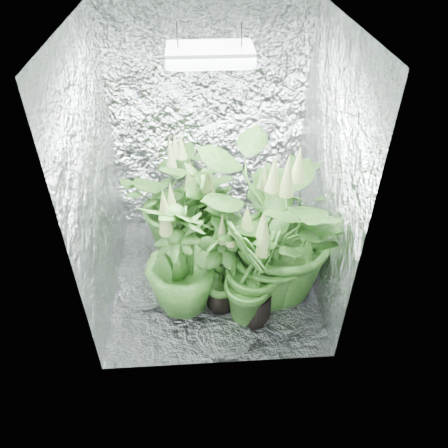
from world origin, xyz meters
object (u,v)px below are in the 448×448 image
object	(u,v)px
plant_e	(280,232)
plant_g	(253,273)
plant_d	(181,259)
circulation_fan	(283,243)
grow_lamp	(210,55)
plant_f	(222,265)
plant_b	(205,217)
plant_c	(265,219)
plant_a	(182,199)

from	to	relation	value
plant_e	plant_g	world-z (taller)	plant_e
plant_d	circulation_fan	bearing A→B (deg)	30.49
grow_lamp	plant_f	size ratio (longest dim) A/B	0.56
plant_g	plant_f	bearing A→B (deg)	145.46
plant_b	plant_d	distance (m)	0.56
plant_c	plant_f	bearing A→B (deg)	-126.61
plant_f	plant_g	xyz separation A→B (m)	(0.21, -0.14, 0.05)
plant_a	circulation_fan	xyz separation A→B (m)	(0.85, -0.18, -0.37)
plant_c	plant_g	world-z (taller)	plant_g
plant_g	plant_b	bearing A→B (deg)	115.30
plant_e	plant_f	world-z (taller)	plant_e
plant_a	plant_g	xyz separation A→B (m)	(0.50, -0.83, -0.06)
grow_lamp	plant_d	world-z (taller)	grow_lamp
plant_d	plant_c	bearing A→B (deg)	37.26
grow_lamp	plant_g	xyz separation A→B (m)	(0.26, -0.40, -1.37)
plant_b	plant_f	xyz separation A→B (m)	(0.11, -0.52, -0.04)
plant_d	plant_g	world-z (taller)	plant_d
plant_a	plant_b	world-z (taller)	plant_a
plant_a	plant_f	xyz separation A→B (m)	(0.29, -0.69, -0.11)
plant_e	circulation_fan	world-z (taller)	plant_e
plant_e	circulation_fan	xyz separation A→B (m)	(0.14, 0.44, -0.49)
plant_d	plant_f	distance (m)	0.31
plant_e	circulation_fan	bearing A→B (deg)	72.39
plant_a	plant_b	xyz separation A→B (m)	(0.19, -0.17, -0.07)
plant_c	plant_g	distance (m)	0.69
plant_e	plant_g	size ratio (longest dim) A/B	1.47
grow_lamp	plant_a	xyz separation A→B (m)	(-0.24, 0.44, -1.31)
plant_b	plant_e	bearing A→B (deg)	-41.00
plant_f	plant_g	bearing A→B (deg)	-34.54
grow_lamp	plant_e	bearing A→B (deg)	-21.95
plant_d	plant_g	xyz separation A→B (m)	(0.51, -0.15, -0.03)
grow_lamp	circulation_fan	xyz separation A→B (m)	(0.61, 0.25, -1.68)
plant_b	plant_f	distance (m)	0.54
circulation_fan	plant_d	bearing A→B (deg)	-134.01
plant_g	circulation_fan	size ratio (longest dim) A/B	2.93
grow_lamp	circulation_fan	distance (m)	1.81
plant_a	plant_f	size ratio (longest dim) A/B	1.21
plant_d	plant_a	bearing A→B (deg)	89.54
plant_e	plant_g	xyz separation A→B (m)	(-0.21, -0.21, -0.18)
plant_g	plant_e	bearing A→B (deg)	45.03
plant_c	plant_f	size ratio (longest dim) A/B	0.99
plant_d	plant_e	bearing A→B (deg)	5.12
grow_lamp	plant_e	world-z (taller)	grow_lamp
plant_a	circulation_fan	size ratio (longest dim) A/B	3.17
grow_lamp	plant_c	world-z (taller)	grow_lamp
plant_b	plant_g	xyz separation A→B (m)	(0.32, -0.67, 0.00)
plant_g	circulation_fan	xyz separation A→B (m)	(0.35, 0.65, -0.31)
plant_c	plant_g	size ratio (longest dim) A/B	0.89
plant_a	plant_e	size ratio (longest dim) A/B	0.73
plant_b	plant_c	bearing A→B (deg)	0.09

